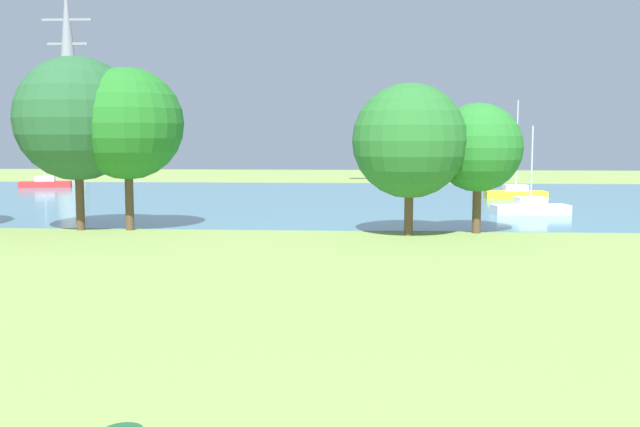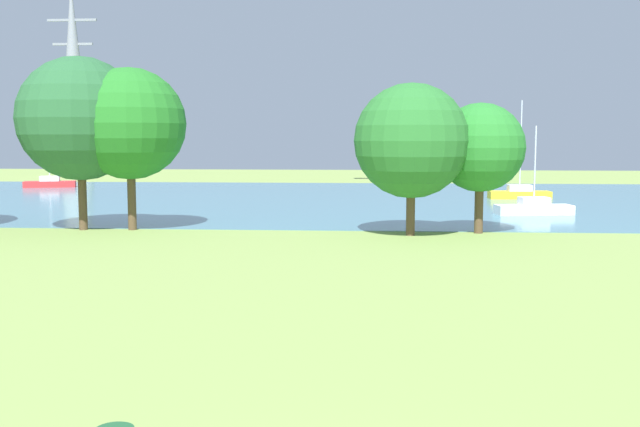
{
  "view_description": "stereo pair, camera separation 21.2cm",
  "coord_description": "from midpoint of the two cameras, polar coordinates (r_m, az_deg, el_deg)",
  "views": [
    {
      "loc": [
        0.07,
        -8.07,
        4.88
      ],
      "look_at": [
        -1.55,
        17.55,
        2.21
      ],
      "focal_mm": 41.2,
      "sensor_mm": 36.0,
      "label": 1
    },
    {
      "loc": [
        0.28,
        -8.05,
        4.88
      ],
      "look_at": [
        -1.55,
        17.55,
        2.21
      ],
      "focal_mm": 41.2,
      "sensor_mm": 36.0,
      "label": 2
    }
  ],
  "objects": [
    {
      "name": "tree_east_near",
      "position": [
        36.6,
        7.28,
        5.61
      ],
      "size": [
        5.69,
        5.69,
        7.55
      ],
      "color": "brown",
      "rests_on": "ground"
    },
    {
      "name": "ground_plane",
      "position": [
        30.46,
        3.71,
        -3.29
      ],
      "size": [
        160.0,
        160.0,
        0.0
      ],
      "primitive_type": "plane",
      "color": "#7F994C"
    },
    {
      "name": "tree_east_far",
      "position": [
        39.76,
        -14.41,
        6.76
      ],
      "size": [
        5.83,
        5.83,
        8.5
      ],
      "color": "brown",
      "rests_on": "ground"
    },
    {
      "name": "tree_mid_shore",
      "position": [
        38.05,
        12.49,
        5.01
      ],
      "size": [
        4.5,
        4.5,
        6.62
      ],
      "color": "brown",
      "rests_on": "ground"
    },
    {
      "name": "sailboat_red",
      "position": [
        76.1,
        -20.17,
        2.26
      ],
      "size": [
        5.03,
        2.88,
        7.88
      ],
      "color": "red",
      "rests_on": "water_surface"
    },
    {
      "name": "tree_west_near",
      "position": [
        40.53,
        -18.01,
        7.01
      ],
      "size": [
        6.46,
        6.46,
        9.08
      ],
      "color": "brown",
      "rests_on": "ground"
    },
    {
      "name": "water_surface",
      "position": [
        58.27,
        3.9,
        1.14
      ],
      "size": [
        140.0,
        40.0,
        0.02
      ],
      "primitive_type": "cube",
      "color": "teal",
      "rests_on": "ground"
    },
    {
      "name": "electricity_pylon",
      "position": [
        100.42,
        -18.51,
        9.89
      ],
      "size": [
        6.4,
        4.4,
        24.6
      ],
      "color": "gray",
      "rests_on": "ground"
    },
    {
      "name": "sailboat_white",
      "position": [
        48.31,
        16.39,
        0.44
      ],
      "size": [
        4.97,
        2.22,
        5.58
      ],
      "color": "white",
      "rests_on": "water_surface"
    },
    {
      "name": "sailboat_yellow",
      "position": [
        60.39,
        15.33,
        1.55
      ],
      "size": [
        4.86,
        1.69,
        7.74
      ],
      "color": "yellow",
      "rests_on": "water_surface"
    }
  ]
}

